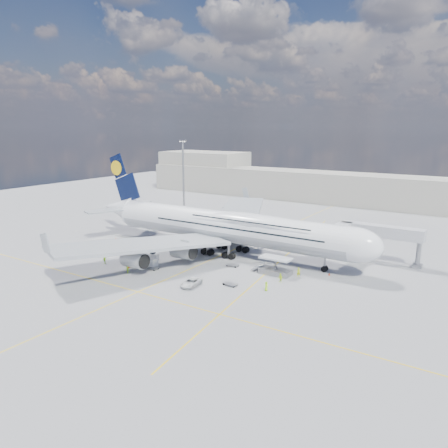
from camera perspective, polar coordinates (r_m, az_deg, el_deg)
The scene contains 31 objects.
ground at distance 97.97m, azimuth -3.02°, elevation -5.25°, with size 300.00×300.00×0.00m, color gray.
taxi_line_main at distance 97.96m, azimuth -3.02°, elevation -5.25°, with size 0.25×220.00×0.01m, color yellow.
taxi_line_cross at distance 83.56m, azimuth -11.17°, elevation -8.69°, with size 120.00×0.25×0.01m, color yellow.
taxi_line_diag at distance 99.31m, azimuth 7.00°, elevation -5.08°, with size 0.25×100.00×0.01m, color yellow.
airliner at distance 103.98m, azimuth 0.29°, elevation -0.26°, with size 77.26×79.15×23.71m.
jet_bridge at distance 102.18m, azimuth 17.82°, elevation -1.11°, with size 18.80×12.10×8.50m.
cargo_loader at distance 91.67m, azimuth 6.64°, elevation -5.77°, with size 8.53×3.20×3.67m.
light_mast at distance 154.21m, azimuth -5.34°, elevation 6.29°, with size 3.00×0.70×25.50m.
terminal at distance 180.61m, azimuth 14.97°, elevation 4.54°, with size 180.00×16.00×12.00m, color #B2AD9E.
hangar at distance 216.33m, azimuth -2.55°, elevation 7.02°, with size 40.00×22.00×18.00m, color #B2AD9E.
dolly_row_a at distance 108.97m, azimuth -13.02°, elevation -3.22°, with size 2.86×1.89×1.67m.
dolly_row_b at distance 95.70m, azimuth -9.42°, elevation -5.63°, with size 3.16×1.83×0.45m.
dolly_row_c at distance 96.39m, azimuth -9.48°, elevation -4.99°, with size 3.42×1.85×2.15m.
dolly_back at distance 109.94m, azimuth -14.42°, elevation -3.03°, with size 3.77×2.96×2.11m.
dolly_nose_far at distance 84.99m, azimuth 0.81°, elevation -7.84°, with size 3.10×2.09×0.42m.
dolly_nose_near at distance 96.23m, azimuth 1.11°, elevation -5.38°, with size 2.79×1.64×0.39m.
baggage_tug at distance 102.99m, azimuth -9.27°, elevation -4.11°, with size 2.63×1.54×1.55m.
catering_truck_inner at distance 120.19m, azimuth -0.04°, elevation -1.02°, with size 6.41×3.51×3.62m.
catering_truck_outer at distance 143.82m, azimuth 0.97°, elevation 1.31°, with size 7.17×4.79×3.96m.
service_van at distance 84.78m, azimuth -4.32°, elevation -7.64°, with size 2.42×5.25×1.46m, color silver.
crew_nose at distance 90.89m, azimuth 9.72°, elevation -6.22°, with size 0.70×0.46×1.93m, color #D4E518.
crew_loader at distance 87.01m, azimuth 7.38°, elevation -7.02°, with size 0.92×0.71×1.88m, color #C5F319.
crew_wing at distance 101.63m, azimuth -15.34°, elevation -4.53°, with size 1.00×0.42×1.71m, color #B8FF1A.
crew_van at distance 82.67m, azimuth 5.54°, elevation -8.08°, with size 0.87×0.57×1.78m, color #B6FF1A.
crew_tug at distance 93.90m, azimuth -12.50°, elevation -5.82°, with size 1.06×0.61×1.65m, color #B4FE1A.
cone_nose at distance 93.24m, azimuth 13.58°, elevation -6.37°, with size 0.41×0.41×0.53m.
cone_wing_left_inner at distance 113.96m, azimuth 0.77°, elevation -2.53°, with size 0.44×0.44×0.55m.
cone_wing_left_outer at distance 130.81m, azimuth -0.71°, elevation -0.52°, with size 0.50×0.50×0.63m.
cone_wing_right_inner at distance 103.22m, azimuth -5.77°, elevation -4.23°, with size 0.38×0.38×0.49m.
cone_wing_right_outer at distance 97.44m, azimuth -12.33°, elevation -5.45°, with size 0.49×0.49×0.63m.
cone_tail at distance 122.08m, azimuth -13.96°, elevation -1.88°, with size 0.41×0.41×0.53m.
Camera 1 is at (54.92, -75.37, 30.01)m, focal length 35.00 mm.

